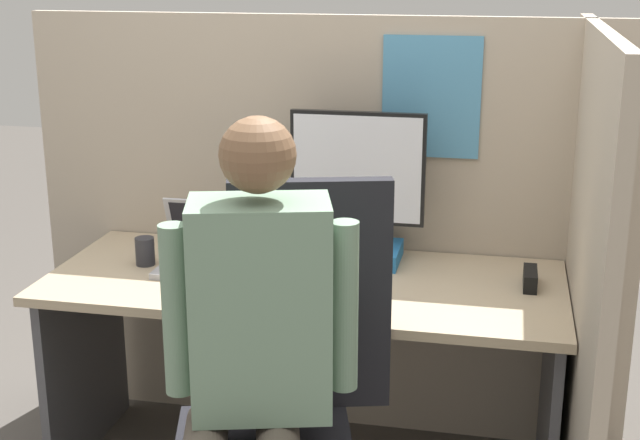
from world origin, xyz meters
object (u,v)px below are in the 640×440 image
at_px(stapler, 530,279).
at_px(person, 251,348).
at_px(pen_cup, 145,251).
at_px(carrot_toy, 326,305).
at_px(monitor, 357,177).
at_px(laptop, 208,256).
at_px(office_chair, 285,397).
at_px(paper_box, 356,253).

distance_m(stapler, person, 1.03).
bearing_deg(person, stapler, 48.98).
xyz_separation_m(stapler, pen_cup, (-1.25, -0.05, 0.02)).
bearing_deg(carrot_toy, person, -102.31).
xyz_separation_m(monitor, person, (-0.10, -0.92, -0.21)).
relative_size(laptop, office_chair, 0.27).
distance_m(monitor, person, 0.95).
bearing_deg(office_chair, carrot_toy, 79.45).
bearing_deg(office_chair, paper_box, 85.50).
bearing_deg(person, pen_cup, 128.62).
distance_m(monitor, pen_cup, 0.75).
height_order(paper_box, stapler, same).
height_order(paper_box, laptop, laptop).
relative_size(monitor, stapler, 3.20).
distance_m(stapler, office_chair, 0.90).
distance_m(monitor, carrot_toy, 0.55).
xyz_separation_m(stapler, carrot_toy, (-0.58, -0.34, -0.00)).
xyz_separation_m(person, pen_cup, (-0.58, 0.72, -0.03)).
xyz_separation_m(monitor, carrot_toy, (-0.01, -0.48, -0.26)).
bearing_deg(person, laptop, 116.27).
bearing_deg(person, monitor, 83.60).
height_order(carrot_toy, pen_cup, pen_cup).
bearing_deg(carrot_toy, laptop, 147.88).
distance_m(laptop, office_chair, 0.72).
height_order(paper_box, carrot_toy, paper_box).
relative_size(carrot_toy, pen_cup, 1.32).
bearing_deg(person, carrot_toy, 77.69).
relative_size(person, pen_cup, 14.30).
bearing_deg(carrot_toy, office_chair, -100.55).
xyz_separation_m(carrot_toy, office_chair, (-0.05, -0.28, -0.16)).
xyz_separation_m(stapler, office_chair, (-0.63, -0.62, -0.16)).
bearing_deg(stapler, pen_cup, -177.64).
relative_size(carrot_toy, person, 0.09).
bearing_deg(office_chair, monitor, 85.51).
height_order(monitor, stapler, monitor).
bearing_deg(laptop, office_chair, -54.76).
xyz_separation_m(monitor, laptop, (-0.46, -0.19, -0.24)).
relative_size(monitor, person, 0.34).
relative_size(laptop, carrot_toy, 2.49).
bearing_deg(monitor, pen_cup, -164.27).
distance_m(paper_box, laptop, 0.50).
relative_size(paper_box, carrot_toy, 2.38).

